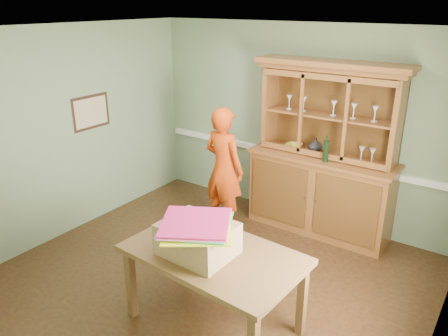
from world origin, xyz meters
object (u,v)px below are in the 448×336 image
Objects in this scene: cardboard_box at (198,239)px; dining_table at (214,261)px; person at (224,169)px; china_hutch at (322,175)px.

dining_table is at bearing 40.28° from cardboard_box.
cardboard_box is 2.04m from person.
dining_table is (-0.05, -2.36, -0.09)m from china_hutch.
china_hutch is at bearing 86.28° from cardboard_box.
china_hutch is 1.35× the size of person.
dining_table is at bearing 128.10° from person.
china_hutch is 2.36m from dining_table.
person is (-1.07, 1.70, 0.13)m from dining_table.
person reaches higher than dining_table.
china_hutch reaches higher than person.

